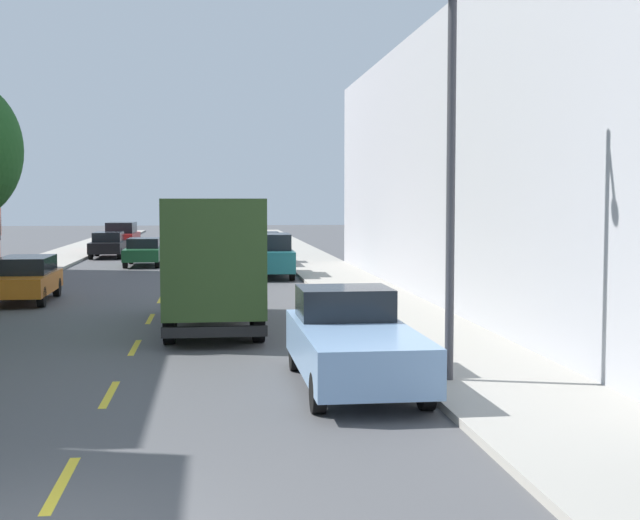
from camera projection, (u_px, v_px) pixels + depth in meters
ground_plane at (172, 279)px, 38.49m from camera, size 160.00×160.00×0.00m
sidewalk_right at (341, 280)px, 37.33m from camera, size 3.20×120.00×0.14m
lane_centerline_dashes at (165, 292)px, 33.04m from camera, size 0.14×47.20×0.01m
apartment_block_opposite at (569, 165)px, 29.87m from camera, size 10.00×36.00×9.17m
street_lamp at (443, 152)px, 16.00m from camera, size 1.35×0.28×7.20m
delivery_box_truck at (213, 255)px, 23.63m from camera, size 2.48×7.80×3.45m
parked_wagon_champagne at (252, 236)px, 63.35m from camera, size 1.93×4.74×1.50m
parked_wagon_orange at (25, 278)px, 29.89m from camera, size 1.92×4.74×1.50m
parked_sedan_silver at (259, 245)px, 52.27m from camera, size 1.83×4.51×1.43m
parked_suv_teal at (270, 255)px, 39.20m from camera, size 2.03×4.83×1.93m
parked_pickup_sky at (352, 342)px, 16.34m from camera, size 2.05×5.32×1.73m
parked_suv_red at (122, 237)px, 58.50m from camera, size 2.08×4.85×1.93m
parked_pickup_charcoal at (263, 250)px, 46.11m from camera, size 2.02×5.31×1.73m
parked_wagon_black at (108, 244)px, 52.57m from camera, size 1.88×4.72×1.50m
moving_forest_sedan at (144, 251)px, 46.02m from camera, size 1.80×4.50×1.43m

